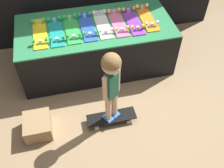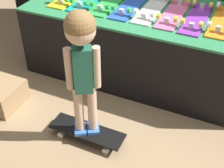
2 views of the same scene
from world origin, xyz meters
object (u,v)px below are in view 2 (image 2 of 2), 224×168
Objects in this scene: skateboard_orange_on_rack at (222,21)px; child at (82,54)px; skateboard_on_floor at (87,132)px; skateboard_white_on_rack at (152,9)px; skateboard_green_on_rack at (110,2)px; skateboard_blue_on_rack at (130,5)px; skateboard_pink_on_rack at (174,13)px; storage_box at (3,95)px; skateboard_purple_on_rack at (197,18)px.

child is at bearing -124.62° from skateboard_orange_on_rack.
skateboard_white_on_rack is at bearing 83.22° from skateboard_on_floor.
skateboard_green_on_rack is 1.00× the size of skateboard_blue_on_rack.
skateboard_blue_on_rack reaches higher than skateboard_on_floor.
skateboard_green_on_rack is 1.00× the size of skateboard_orange_on_rack.
skateboard_blue_on_rack is 1.00× the size of skateboard_white_on_rack.
skateboard_pink_on_rack is at bearing -2.13° from skateboard_white_on_rack.
skateboard_white_on_rack and skateboard_orange_on_rack have the same top height.
storage_box is (-0.90, 0.06, -0.70)m from child.
skateboard_white_on_rack is 1.84× the size of storage_box.
skateboard_purple_on_rack is at bearing -1.28° from skateboard_blue_on_rack.
skateboard_white_on_rack is 1.58m from storage_box.
skateboard_on_floor is 0.90m from storage_box.
skateboard_on_floor is (0.08, -1.08, -0.65)m from skateboard_blue_on_rack.
storage_box reaches higher than skateboard_on_floor.
skateboard_blue_on_rack and skateboard_purple_on_rack have the same top height.
skateboard_green_on_rack is at bearing -178.87° from skateboard_white_on_rack.
storage_box is (-0.90, 0.06, 0.03)m from skateboard_on_floor.
skateboard_orange_on_rack reaches higher than skateboard_on_floor.
child is at bearing -117.22° from skateboard_purple_on_rack.
skateboard_purple_on_rack is 1.36m from skateboard_on_floor.
skateboard_purple_on_rack reaches higher than storage_box.
child is 1.14m from storage_box.
skateboard_pink_on_rack is 0.21m from skateboard_purple_on_rack.
storage_box is (-1.24, -1.02, -0.62)m from skateboard_pink_on_rack.
child is (-0.76, -1.10, 0.09)m from skateboard_orange_on_rack.
storage_box is at bearing -145.22° from skateboard_purple_on_rack.
child is (0.08, -1.08, 0.09)m from skateboard_blue_on_rack.
skateboard_pink_on_rack is 1.07× the size of skateboard_on_floor.
skateboard_on_floor is (0.29, -1.07, -0.65)m from skateboard_green_on_rack.
skateboard_white_on_rack is 1.00× the size of skateboard_orange_on_rack.
skateboard_white_on_rack is at bearing 52.60° from child.
skateboard_on_floor is at bearing -117.22° from skateboard_purple_on_rack.
skateboard_pink_on_rack is at bearing -176.95° from skateboard_orange_on_rack.
skateboard_white_on_rack is 0.42m from skateboard_purple_on_rack.
skateboard_pink_on_rack is (0.21, -0.01, 0.00)m from skateboard_white_on_rack.
skateboard_purple_on_rack and skateboard_orange_on_rack have the same top height.
skateboard_on_floor is (-0.55, -1.06, -0.65)m from skateboard_purple_on_rack.
skateboard_pink_on_rack reaches higher than storage_box.
skateboard_orange_on_rack is 0.64× the size of child.
skateboard_pink_on_rack is at bearing 41.91° from child.
skateboard_pink_on_rack and skateboard_purple_on_rack have the same top height.
skateboard_pink_on_rack is (0.42, -0.00, 0.00)m from skateboard_blue_on_rack.
skateboard_blue_on_rack is 1.00× the size of skateboard_pink_on_rack.
skateboard_green_on_rack is 1.11m from child.
skateboard_orange_on_rack is (0.21, 0.03, 0.00)m from skateboard_purple_on_rack.
skateboard_green_on_rack is 0.42m from skateboard_white_on_rack.
skateboard_green_on_rack is at bearing 74.50° from child.
skateboard_blue_on_rack is at bearing 179.45° from skateboard_pink_on_rack.
skateboard_blue_on_rack and skateboard_white_on_rack have the same top height.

